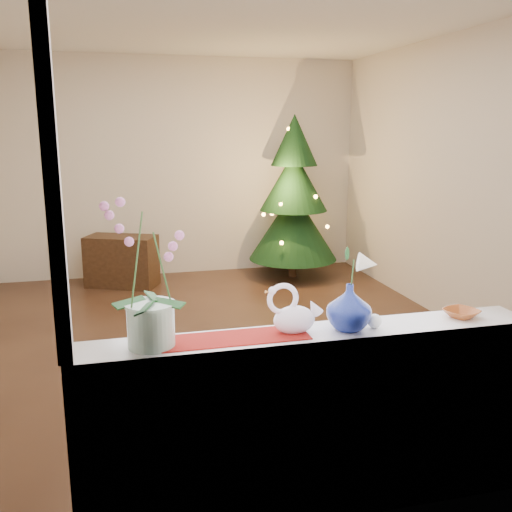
{
  "coord_description": "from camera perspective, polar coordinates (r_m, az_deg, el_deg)",
  "views": [
    {
      "loc": [
        -0.86,
        -4.73,
        1.84
      ],
      "look_at": [
        -0.02,
        -1.4,
        1.07
      ],
      "focal_mm": 40.0,
      "sensor_mm": 36.0,
      "label": 1
    }
  ],
  "objects": [
    {
      "name": "ground",
      "position": [
        5.15,
        -3.58,
        -8.28
      ],
      "size": [
        5.0,
        5.0,
        0.0
      ],
      "primitive_type": "plane",
      "color": "#331E15",
      "rests_on": "ground"
    },
    {
      "name": "wall_back",
      "position": [
        7.3,
        -7.38,
        8.73
      ],
      "size": [
        4.5,
        0.1,
        2.7
      ],
      "primitive_type": "cube",
      "color": "beige",
      "rests_on": "ground"
    },
    {
      "name": "wall_front",
      "position": [
        2.44,
        6.83,
        0.95
      ],
      "size": [
        4.5,
        0.1,
        2.7
      ],
      "primitive_type": "cube",
      "color": "beige",
      "rests_on": "ground"
    },
    {
      "name": "wall_right",
      "position": [
        5.69,
        19.29,
        7.02
      ],
      "size": [
        0.1,
        5.0,
        2.7
      ],
      "primitive_type": "cube",
      "color": "beige",
      "rests_on": "ground"
    },
    {
      "name": "ceiling",
      "position": [
        4.89,
        -4.05,
        22.77
      ],
      "size": [
        5.0,
        5.0,
        0.0
      ],
      "primitive_type": "plane",
      "color": "white",
      "rests_on": "wall_back"
    },
    {
      "name": "window_apron",
      "position": [
        2.81,
        6.02,
        -17.38
      ],
      "size": [
        2.2,
        0.08,
        0.88
      ],
      "primitive_type": "cube",
      "color": "white",
      "rests_on": "ground"
    },
    {
      "name": "windowsill",
      "position": [
        2.69,
        5.58,
        -7.93
      ],
      "size": [
        2.2,
        0.26,
        0.04
      ],
      "primitive_type": "cube",
      "color": "white",
      "rests_on": "window_apron"
    },
    {
      "name": "window_frame",
      "position": [
        2.43,
        6.8,
        9.22
      ],
      "size": [
        2.22,
        0.06,
        1.6
      ],
      "primitive_type": null,
      "color": "white",
      "rests_on": "windowsill"
    },
    {
      "name": "runner",
      "position": [
        2.58,
        -2.46,
        -8.21
      ],
      "size": [
        0.7,
        0.2,
        0.01
      ],
      "primitive_type": "cube",
      "color": "maroon",
      "rests_on": "windowsill"
    },
    {
      "name": "orchid_pot",
      "position": [
        2.44,
        -10.67,
        -1.78
      ],
      "size": [
        0.26,
        0.26,
        0.65
      ],
      "primitive_type": null,
      "rotation": [
        0.0,
        0.0,
        -0.22
      ],
      "color": "silver",
      "rests_on": "windowsill"
    },
    {
      "name": "swan",
      "position": [
        2.62,
        3.85,
        -5.32
      ],
      "size": [
        0.28,
        0.15,
        0.23
      ],
      "primitive_type": null,
      "rotation": [
        0.0,
        0.0,
        0.12
      ],
      "color": "white",
      "rests_on": "windowsill"
    },
    {
      "name": "blue_vase",
      "position": [
        2.69,
        9.31,
        -4.72
      ],
      "size": [
        0.29,
        0.29,
        0.25
      ],
      "primitive_type": "imported",
      "rotation": [
        0.0,
        0.0,
        0.25
      ],
      "color": "navy",
      "rests_on": "windowsill"
    },
    {
      "name": "lily",
      "position": [
        2.63,
        9.48,
        -0.13
      ],
      "size": [
        0.14,
        0.08,
        0.19
      ],
      "primitive_type": null,
      "color": "silver",
      "rests_on": "blue_vase"
    },
    {
      "name": "paperweight",
      "position": [
        2.76,
        11.76,
        -6.39
      ],
      "size": [
        0.09,
        0.09,
        0.07
      ],
      "primitive_type": "sphere",
      "rotation": [
        0.0,
        0.0,
        -0.43
      ],
      "color": "white",
      "rests_on": "windowsill"
    },
    {
      "name": "amber_dish",
      "position": [
        3.03,
        19.84,
        -5.47
      ],
      "size": [
        0.18,
        0.18,
        0.04
      ],
      "primitive_type": "imported",
      "rotation": [
        0.0,
        0.0,
        0.35
      ],
      "color": "brown",
      "rests_on": "windowsill"
    },
    {
      "name": "xmas_tree",
      "position": [
        7.07,
        3.78,
        5.86
      ],
      "size": [
        1.45,
        1.45,
        2.01
      ],
      "primitive_type": null,
      "rotation": [
        0.0,
        0.0,
        -0.43
      ],
      "color": "black",
      "rests_on": "ground"
    },
    {
      "name": "side_table",
      "position": [
        6.92,
        -13.27,
        -0.51
      ],
      "size": [
        0.9,
        0.69,
        0.6
      ],
      "primitive_type": "cube",
      "rotation": [
        0.0,
        0.0,
        -0.42
      ],
      "color": "black",
      "rests_on": "ground"
    }
  ]
}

